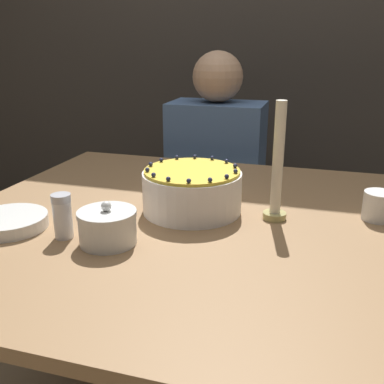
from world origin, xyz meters
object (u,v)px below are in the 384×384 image
Objects in this scene: sugar_shaker at (63,216)px; candle at (277,172)px; cake at (192,191)px; person_man_blue_shirt at (215,205)px; sugar_bowl at (108,227)px.

candle reaches higher than sugar_shaker.
sugar_shaker is 0.54m from candle.
candle is (0.23, 0.01, 0.07)m from cake.
sugar_shaker is 1.05m from person_man_blue_shirt.
candle is 0.89m from person_man_blue_shirt.
cake reaches higher than sugar_shaker.
sugar_bowl is (-0.13, -0.25, -0.02)m from cake.
candle reaches higher than sugar_bowl.
person_man_blue_shirt reaches higher than sugar_bowl.
cake is 0.23× the size of person_man_blue_shirt.
sugar_bowl is at bearing -143.56° from candle.
person_man_blue_shirt is at bearing 98.46° from cake.
cake is 2.47× the size of sugar_shaker.
person_man_blue_shirt reaches higher than sugar_shaker.
cake is at bearing 98.46° from person_man_blue_shirt.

